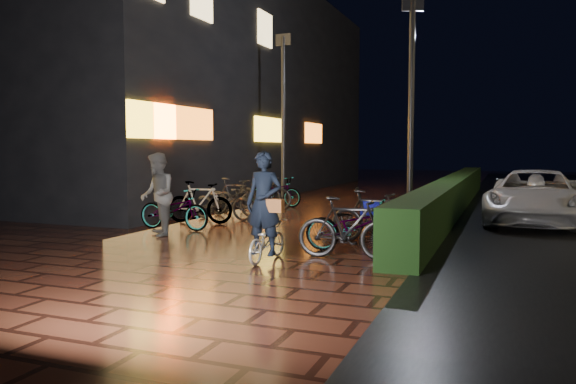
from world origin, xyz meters
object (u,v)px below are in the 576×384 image
at_px(cyclist, 265,221).
at_px(cart_assembly, 370,210).
at_px(van, 535,197).
at_px(traffic_barrier, 409,218).
at_px(bystander_person, 157,194).

distance_m(cyclist, cart_assembly, 3.72).
height_order(van, traffic_barrier, van).
bearing_deg(cyclist, cart_assembly, 75.01).
relative_size(bystander_person, cyclist, 0.97).
bearing_deg(traffic_barrier, bystander_person, -154.08).
bearing_deg(bystander_person, van, 84.06).
distance_m(cyclist, traffic_barrier, 4.50).
bearing_deg(cart_assembly, bystander_person, -155.95).
height_order(cyclist, traffic_barrier, cyclist).
bearing_deg(cyclist, bystander_person, 152.87).
height_order(bystander_person, cyclist, cyclist).
relative_size(van, cyclist, 2.60).
relative_size(cyclist, cart_assembly, 1.75).
height_order(bystander_person, traffic_barrier, bystander_person).
height_order(van, cyclist, cyclist).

